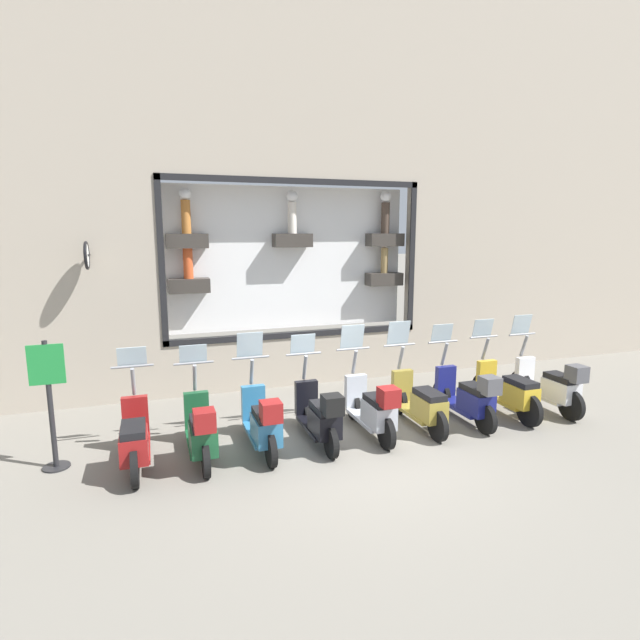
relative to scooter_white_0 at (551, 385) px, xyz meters
The scene contains 12 objects.
ground_plane 3.99m from the scooter_white_0, 96.15° to the left, with size 120.00×120.00×0.00m, color gray.
building_facade 7.20m from the scooter_white_0, 51.10° to the left, with size 1.17×36.00×11.00m.
scooter_white_0 is the anchor object (origin of this frame).
scooter_yellow_1 0.89m from the scooter_white_0, 86.19° to the left, with size 1.81×0.61×1.62m.
scooter_navy_2 1.78m from the scooter_white_0, 90.28° to the left, with size 1.80×0.61×1.58m.
scooter_olive_3 2.68m from the scooter_white_0, 88.78° to the left, with size 1.80×0.60×1.69m.
scooter_silver_4 3.57m from the scooter_white_0, 90.08° to the left, with size 1.80×0.60×1.67m.
scooter_black_5 4.46m from the scooter_white_0, 90.17° to the left, with size 1.79×0.60×1.57m.
scooter_teal_6 5.35m from the scooter_white_0, 90.09° to the left, with size 1.80×0.60×1.66m.
scooter_green_7 6.24m from the scooter_white_0, 90.15° to the left, with size 1.79×0.61×1.52m.
scooter_red_8 7.13m from the scooter_white_0, 89.57° to the left, with size 1.80×0.61×1.55m.
shop_sign_post 8.22m from the scooter_white_0, 87.01° to the left, with size 0.36×0.45×1.81m.
Camera 1 is at (-6.47, 2.87, 3.25)m, focal length 28.00 mm.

